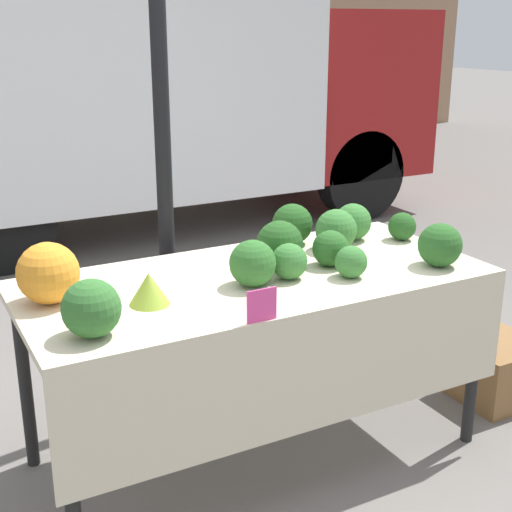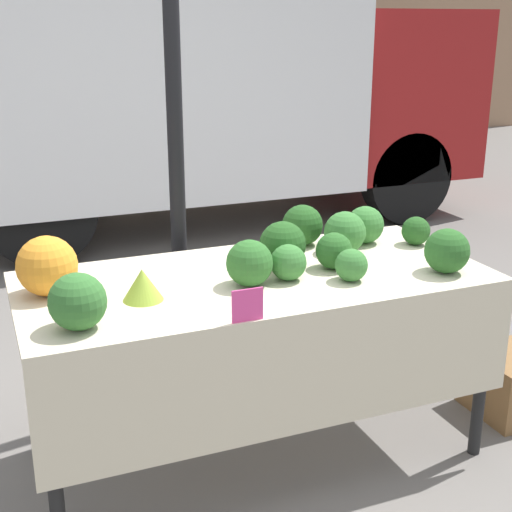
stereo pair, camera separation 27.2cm
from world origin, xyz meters
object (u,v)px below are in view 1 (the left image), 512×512
(price_sign, at_px, (262,305))
(parked_truck, at_px, (145,76))
(orange_cauliflower, at_px, (48,273))
(produce_crate, at_px, (497,370))

(price_sign, bearing_deg, parked_truck, 75.17)
(parked_truck, bearing_deg, orange_cauliflower, -114.92)
(orange_cauliflower, bearing_deg, price_sign, -40.68)
(price_sign, xyz_separation_m, produce_crate, (1.42, 0.26, -0.70))
(orange_cauliflower, bearing_deg, produce_crate, -6.49)
(orange_cauliflower, relative_size, price_sign, 1.93)
(orange_cauliflower, distance_m, produce_crate, 2.14)
(parked_truck, bearing_deg, produce_crate, -84.47)
(orange_cauliflower, bearing_deg, parked_truck, 65.08)
(parked_truck, xyz_separation_m, price_sign, (-1.06, -4.00, -0.45))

